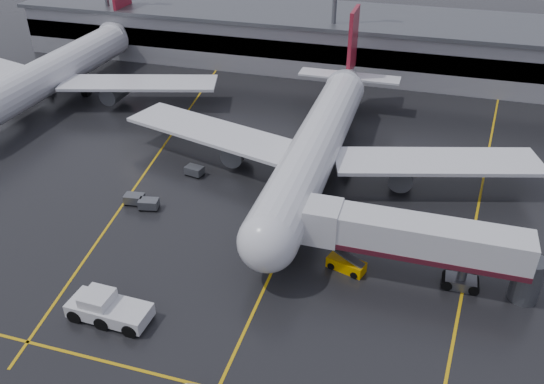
% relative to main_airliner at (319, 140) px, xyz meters
% --- Properties ---
extents(ground, '(220.00, 220.00, 0.00)m').
position_rel_main_airliner_xyz_m(ground, '(0.00, -9.70, -4.21)').
color(ground, black).
rests_on(ground, ground).
extents(apron_line_centre, '(0.25, 90.00, 0.02)m').
position_rel_main_airliner_xyz_m(apron_line_centre, '(0.00, -9.70, -4.20)').
color(apron_line_centre, gold).
rests_on(apron_line_centre, ground).
extents(apron_line_left, '(9.99, 69.35, 0.02)m').
position_rel_main_airliner_xyz_m(apron_line_left, '(-20.00, 0.30, -4.20)').
color(apron_line_left, gold).
rests_on(apron_line_left, ground).
extents(apron_line_right, '(7.57, 69.64, 0.02)m').
position_rel_main_airliner_xyz_m(apron_line_right, '(18.00, 0.30, -4.20)').
color(apron_line_right, gold).
rests_on(apron_line_right, ground).
extents(terminal, '(122.00, 19.00, 8.60)m').
position_rel_main_airliner_xyz_m(terminal, '(0.00, 38.23, 0.11)').
color(terminal, gray).
rests_on(terminal, ground).
extents(main_airliner, '(48.80, 45.60, 14.10)m').
position_rel_main_airliner_xyz_m(main_airliner, '(0.00, 0.00, 0.00)').
color(main_airliner, silver).
rests_on(main_airliner, ground).
extents(second_airliner, '(48.80, 45.60, 14.10)m').
position_rel_main_airliner_xyz_m(second_airliner, '(-42.00, 12.00, 0.00)').
color(second_airliner, silver).
rests_on(second_airliner, ground).
extents(jet_bridge, '(19.90, 3.40, 6.05)m').
position_rel_main_airliner_xyz_m(jet_bridge, '(11.87, -15.70, -0.28)').
color(jet_bridge, silver).
rests_on(jet_bridge, ground).
extents(pushback_tractor, '(6.73, 3.05, 2.37)m').
position_rel_main_airliner_xyz_m(pushback_tractor, '(-10.90, -27.59, -3.26)').
color(pushback_tractor, silver).
rests_on(pushback_tractor, ground).
extents(belt_loader, '(3.67, 2.41, 2.15)m').
position_rel_main_airliner_xyz_m(belt_loader, '(6.23, -16.20, -3.68)').
color(belt_loader, '#DE9700').
rests_on(belt_loader, ground).
extents(baggage_cart_a, '(2.22, 1.67, 1.12)m').
position_rel_main_airliner_xyz_m(baggage_cart_a, '(-15.17, -12.33, -3.58)').
color(baggage_cart_a, '#595B60').
rests_on(baggage_cart_a, ground).
extents(baggage_cart_b, '(2.14, 1.54, 1.12)m').
position_rel_main_airliner_xyz_m(baggage_cart_b, '(-17.07, -11.88, -3.58)').
color(baggage_cart_b, '#595B60').
rests_on(baggage_cart_b, ground).
extents(baggage_cart_c, '(2.21, 1.65, 1.12)m').
position_rel_main_airliner_xyz_m(baggage_cart_c, '(-13.42, -4.49, -3.58)').
color(baggage_cart_c, '#595B60').
rests_on(baggage_cart_c, ground).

